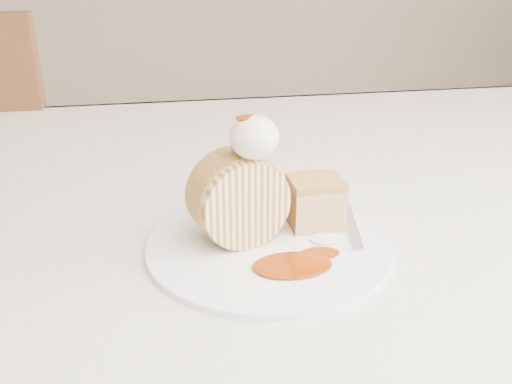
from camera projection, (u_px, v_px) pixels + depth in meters
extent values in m
cube|color=white|center=(197.00, 211.00, 0.69)|extent=(1.40, 0.90, 0.04)
cube|color=white|center=(182.00, 170.00, 1.14)|extent=(1.40, 0.01, 0.28)
cylinder|color=brown|center=(468.00, 270.00, 1.27)|extent=(0.06, 0.06, 0.71)
cylinder|color=brown|center=(89.00, 258.00, 1.60)|extent=(0.04, 0.04, 0.42)
cylinder|color=brown|center=(67.00, 343.00, 1.26)|extent=(0.04, 0.04, 0.42)
cylinder|color=white|center=(268.00, 246.00, 0.56)|extent=(0.24, 0.24, 0.01)
cylinder|color=beige|center=(239.00, 199.00, 0.55)|extent=(0.10, 0.07, 0.09)
cube|color=#C08D48|center=(315.00, 205.00, 0.59)|extent=(0.05, 0.05, 0.04)
ellipsoid|color=white|center=(254.00, 137.00, 0.52)|extent=(0.05, 0.05, 0.04)
ellipsoid|color=#812B05|center=(248.00, 113.00, 0.51)|extent=(0.02, 0.02, 0.01)
cube|color=silver|center=(352.00, 226.00, 0.59)|extent=(0.05, 0.14, 0.00)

